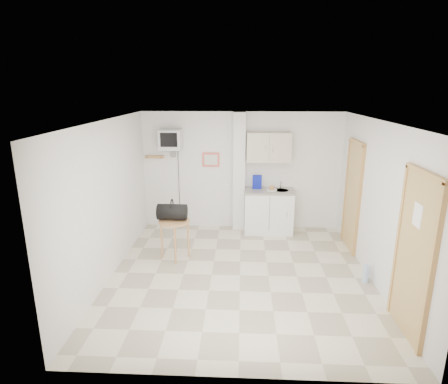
{
  "coord_description": "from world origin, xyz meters",
  "views": [
    {
      "loc": [
        0.01,
        -5.54,
        2.98
      ],
      "look_at": [
        -0.29,
        0.6,
        1.25
      ],
      "focal_mm": 30.0,
      "sensor_mm": 36.0,
      "label": 1
    }
  ],
  "objects_px": {
    "crt_television": "(171,140)",
    "duffel_bag": "(172,212)",
    "water_bottle": "(366,274)",
    "round_table": "(175,226)"
  },
  "relations": [
    {
      "from": "crt_television",
      "to": "duffel_bag",
      "type": "xyz_separation_m",
      "value": [
        0.24,
        -1.36,
        -1.08
      ]
    },
    {
      "from": "crt_television",
      "to": "round_table",
      "type": "xyz_separation_m",
      "value": [
        0.28,
        -1.4,
        -1.34
      ]
    },
    {
      "from": "duffel_bag",
      "to": "water_bottle",
      "type": "height_order",
      "value": "duffel_bag"
    },
    {
      "from": "crt_television",
      "to": "water_bottle",
      "type": "height_order",
      "value": "crt_television"
    },
    {
      "from": "crt_television",
      "to": "round_table",
      "type": "bearing_deg",
      "value": -78.87
    },
    {
      "from": "crt_television",
      "to": "water_bottle",
      "type": "xyz_separation_m",
      "value": [
        3.43,
        -2.15,
        -1.79
      ]
    },
    {
      "from": "crt_television",
      "to": "round_table",
      "type": "distance_m",
      "value": 1.96
    },
    {
      "from": "water_bottle",
      "to": "crt_television",
      "type": "bearing_deg",
      "value": 147.94
    },
    {
      "from": "duffel_bag",
      "to": "water_bottle",
      "type": "bearing_deg",
      "value": -12.94
    },
    {
      "from": "crt_television",
      "to": "round_table",
      "type": "relative_size",
      "value": 3.02
    }
  ]
}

